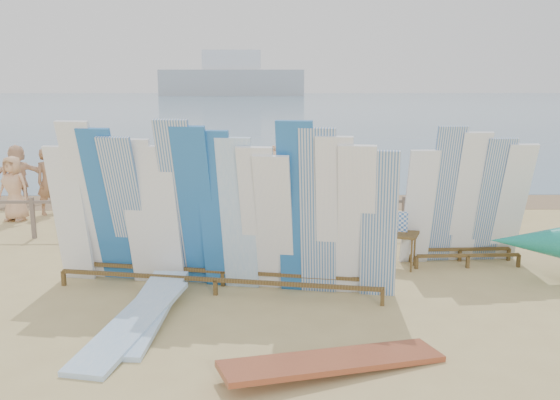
{
  "coord_description": "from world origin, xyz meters",
  "views": [
    {
      "loc": [
        1.2,
        -9.48,
        3.25
      ],
      "look_at": [
        1.31,
        1.64,
        1.1
      ],
      "focal_mm": 38.0,
      "sensor_mm": 36.0,
      "label": 1
    }
  ],
  "objects_px": {
    "flat_board_b": "(133,332)",
    "stroller": "(314,210)",
    "beach_chair_left": "(282,218)",
    "beachgoer_6": "(306,189)",
    "vendor_table": "(395,249)",
    "beachgoer_11": "(18,174)",
    "flat_board_c": "(334,371)",
    "beachgoer_5": "(273,177)",
    "beachgoer_9": "(486,176)",
    "beachgoer_4": "(186,182)",
    "beachgoer_8": "(449,195)",
    "beachgoer_0": "(14,188)",
    "main_surfboard_rack": "(217,215)",
    "flat_board_a": "(149,319)",
    "beachgoer_1": "(48,181)",
    "side_surfboard_rack": "(467,203)",
    "beach_chair_right": "(231,217)"
  },
  "relations": [
    {
      "from": "flat_board_b",
      "to": "stroller",
      "type": "height_order",
      "value": "stroller"
    },
    {
      "from": "beach_chair_left",
      "to": "beachgoer_6",
      "type": "relative_size",
      "value": 0.45
    },
    {
      "from": "vendor_table",
      "to": "beachgoer_11",
      "type": "height_order",
      "value": "beachgoer_11"
    },
    {
      "from": "flat_board_c",
      "to": "beachgoer_5",
      "type": "height_order",
      "value": "beachgoer_5"
    },
    {
      "from": "beachgoer_9",
      "to": "beachgoer_4",
      "type": "relative_size",
      "value": 1.12
    },
    {
      "from": "flat_board_b",
      "to": "beachgoer_8",
      "type": "height_order",
      "value": "beachgoer_8"
    },
    {
      "from": "beachgoer_9",
      "to": "beachgoer_0",
      "type": "relative_size",
      "value": 1.13
    },
    {
      "from": "beachgoer_11",
      "to": "beach_chair_left",
      "type": "bearing_deg",
      "value": 143.65
    },
    {
      "from": "main_surfboard_rack",
      "to": "beachgoer_11",
      "type": "bearing_deg",
      "value": 141.37
    },
    {
      "from": "main_surfboard_rack",
      "to": "beachgoer_11",
      "type": "height_order",
      "value": "main_surfboard_rack"
    },
    {
      "from": "stroller",
      "to": "beachgoer_0",
      "type": "height_order",
      "value": "beachgoer_0"
    },
    {
      "from": "beachgoer_6",
      "to": "beachgoer_4",
      "type": "xyz_separation_m",
      "value": [
        -3.0,
        1.65,
        -0.1
      ]
    },
    {
      "from": "flat_board_a",
      "to": "beachgoer_1",
      "type": "distance_m",
      "value": 8.13
    },
    {
      "from": "vendor_table",
      "to": "flat_board_a",
      "type": "xyz_separation_m",
      "value": [
        -3.97,
        -2.4,
        -0.35
      ]
    },
    {
      "from": "flat_board_c",
      "to": "beachgoer_8",
      "type": "height_order",
      "value": "beachgoer_8"
    },
    {
      "from": "beachgoer_8",
      "to": "side_surfboard_rack",
      "type": "bearing_deg",
      "value": -84.98
    },
    {
      "from": "vendor_table",
      "to": "stroller",
      "type": "relative_size",
      "value": 0.87
    },
    {
      "from": "beachgoer_11",
      "to": "beachgoer_4",
      "type": "bearing_deg",
      "value": 150.91
    },
    {
      "from": "beach_chair_right",
      "to": "beachgoer_6",
      "type": "distance_m",
      "value": 1.85
    },
    {
      "from": "main_surfboard_rack",
      "to": "beachgoer_5",
      "type": "bearing_deg",
      "value": 93.17
    },
    {
      "from": "flat_board_b",
      "to": "beachgoer_9",
      "type": "bearing_deg",
      "value": 59.07
    },
    {
      "from": "beachgoer_1",
      "to": "beachgoer_0",
      "type": "relative_size",
      "value": 1.07
    },
    {
      "from": "beachgoer_0",
      "to": "main_surfboard_rack",
      "type": "bearing_deg",
      "value": -31.36
    },
    {
      "from": "flat_board_b",
      "to": "beach_chair_left",
      "type": "distance_m",
      "value": 6.26
    },
    {
      "from": "flat_board_c",
      "to": "beachgoer_11",
      "type": "distance_m",
      "value": 12.7
    },
    {
      "from": "beachgoer_5",
      "to": "flat_board_a",
      "type": "bearing_deg",
      "value": -85.14
    },
    {
      "from": "beachgoer_6",
      "to": "flat_board_b",
      "type": "bearing_deg",
      "value": 103.28
    },
    {
      "from": "beach_chair_left",
      "to": "beachgoer_1",
      "type": "distance_m",
      "value": 6.2
    },
    {
      "from": "flat_board_a",
      "to": "beachgoer_1",
      "type": "xyz_separation_m",
      "value": [
        -3.99,
        7.03,
        0.85
      ]
    },
    {
      "from": "beachgoer_1",
      "to": "vendor_table",
      "type": "bearing_deg",
      "value": -78.97
    },
    {
      "from": "beachgoer_9",
      "to": "beachgoer_6",
      "type": "bearing_deg",
      "value": 178.4
    },
    {
      "from": "beach_chair_left",
      "to": "beachgoer_9",
      "type": "xyz_separation_m",
      "value": [
        5.43,
        2.09,
        0.66
      ]
    },
    {
      "from": "beachgoer_11",
      "to": "flat_board_b",
      "type": "bearing_deg",
      "value": 106.18
    },
    {
      "from": "flat_board_b",
      "to": "beach_chair_right",
      "type": "bearing_deg",
      "value": 93.82
    },
    {
      "from": "flat_board_b",
      "to": "flat_board_c",
      "type": "relative_size",
      "value": 1.0
    },
    {
      "from": "flat_board_c",
      "to": "stroller",
      "type": "bearing_deg",
      "value": -22.02
    },
    {
      "from": "flat_board_c",
      "to": "beach_chair_right",
      "type": "height_order",
      "value": "beach_chair_right"
    },
    {
      "from": "beachgoer_11",
      "to": "side_surfboard_rack",
      "type": "bearing_deg",
      "value": 136.73
    },
    {
      "from": "flat_board_b",
      "to": "beachgoer_11",
      "type": "xyz_separation_m",
      "value": [
        -5.23,
        8.85,
        0.83
      ]
    },
    {
      "from": "flat_board_a",
      "to": "beach_chair_left",
      "type": "bearing_deg",
      "value": 74.24
    },
    {
      "from": "beachgoer_11",
      "to": "beachgoer_4",
      "type": "height_order",
      "value": "beachgoer_11"
    },
    {
      "from": "beach_chair_right",
      "to": "beachgoer_9",
      "type": "distance_m",
      "value": 6.96
    },
    {
      "from": "vendor_table",
      "to": "beach_chair_right",
      "type": "relative_size",
      "value": 1.21
    },
    {
      "from": "beachgoer_9",
      "to": "stroller",
      "type": "bearing_deg",
      "value": -178.07
    },
    {
      "from": "flat_board_b",
      "to": "beach_chair_left",
      "type": "relative_size",
      "value": 3.3
    },
    {
      "from": "vendor_table",
      "to": "beachgoer_6",
      "type": "relative_size",
      "value": 0.58
    },
    {
      "from": "flat_board_c",
      "to": "beachgoer_6",
      "type": "bearing_deg",
      "value": -20.49
    },
    {
      "from": "beach_chair_right",
      "to": "beachgoer_6",
      "type": "xyz_separation_m",
      "value": [
        1.73,
        -0.04,
        0.65
      ]
    },
    {
      "from": "beach_chair_right",
      "to": "beachgoer_9",
      "type": "relative_size",
      "value": 0.48
    },
    {
      "from": "beach_chair_left",
      "to": "beachgoer_1",
      "type": "relative_size",
      "value": 0.48
    }
  ]
}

